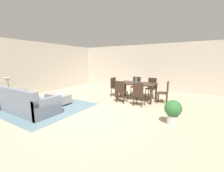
# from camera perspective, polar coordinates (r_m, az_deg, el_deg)

# --- Properties ---
(ground_plane) EXTENTS (10.80, 10.80, 0.00)m
(ground_plane) POSITION_cam_1_polar(r_m,az_deg,el_deg) (4.91, -5.99, -10.64)
(ground_plane) COLOR tan
(wall_back) EXTENTS (9.00, 0.12, 2.70)m
(wall_back) POSITION_cam_1_polar(r_m,az_deg,el_deg) (9.10, 13.23, 7.33)
(wall_back) COLOR #BCB2A0
(wall_back) RESTS_ON ground_plane
(wall_left) EXTENTS (0.12, 11.00, 2.70)m
(wall_left) POSITION_cam_1_polar(r_m,az_deg,el_deg) (8.39, -29.49, 6.12)
(wall_left) COLOR #BCB2A0
(wall_left) RESTS_ON ground_plane
(area_rug) EXTENTS (3.00, 2.80, 0.01)m
(area_rug) POSITION_cam_1_polar(r_m,az_deg,el_deg) (6.03, -24.99, -7.57)
(area_rug) COLOR slate
(area_rug) RESTS_ON ground_plane
(couch) EXTENTS (2.18, 0.95, 0.86)m
(couch) POSITION_cam_1_polar(r_m,az_deg,el_deg) (5.66, -30.61, -6.12)
(couch) COLOR slate
(couch) RESTS_ON ground_plane
(ottoman_table) EXTENTS (1.08, 0.49, 0.39)m
(ottoman_table) POSITION_cam_1_polar(r_m,az_deg,el_deg) (6.28, -20.67, -4.50)
(ottoman_table) COLOR gray
(ottoman_table) RESTS_ON ground_plane
(side_table) EXTENTS (0.40, 0.40, 0.58)m
(side_table) POSITION_cam_1_polar(r_m,az_deg,el_deg) (6.89, -35.69, -2.55)
(side_table) COLOR olive
(side_table) RESTS_ON ground_plane
(table_lamp) EXTENTS (0.26, 0.26, 0.53)m
(table_lamp) POSITION_cam_1_polar(r_m,az_deg,el_deg) (6.81, -36.14, 1.84)
(table_lamp) COLOR brown
(table_lamp) RESTS_ON side_table
(dining_table) EXTENTS (1.64, 0.96, 0.76)m
(dining_table) POSITION_cam_1_polar(r_m,az_deg,el_deg) (6.47, 9.86, 0.44)
(dining_table) COLOR #332319
(dining_table) RESTS_ON ground_plane
(dining_chair_near_left) EXTENTS (0.41, 0.41, 0.92)m
(dining_chair_near_left) POSITION_cam_1_polar(r_m,az_deg,el_deg) (5.92, 3.59, -1.79)
(dining_chair_near_left) COLOR #332319
(dining_chair_near_left) RESTS_ON ground_plane
(dining_chair_near_right) EXTENTS (0.40, 0.40, 0.92)m
(dining_chair_near_right) POSITION_cam_1_polar(r_m,az_deg,el_deg) (5.55, 10.64, -2.74)
(dining_chair_near_right) COLOR #332319
(dining_chair_near_right) RESTS_ON ground_plane
(dining_chair_far_left) EXTENTS (0.41, 0.41, 0.92)m
(dining_chair_far_left) POSITION_cam_1_polar(r_m,az_deg,el_deg) (7.42, 9.54, 0.47)
(dining_chair_far_left) COLOR #332319
(dining_chair_far_left) RESTS_ON ground_plane
(dining_chair_far_right) EXTENTS (0.43, 0.43, 0.92)m
(dining_chair_far_right) POSITION_cam_1_polar(r_m,az_deg,el_deg) (7.11, 15.44, -0.15)
(dining_chair_far_right) COLOR #332319
(dining_chair_far_right) RESTS_ON ground_plane
(dining_chair_head_east) EXTENTS (0.43, 0.43, 0.92)m
(dining_chair_head_east) POSITION_cam_1_polar(r_m,az_deg,el_deg) (6.20, 20.35, -1.85)
(dining_chair_head_east) COLOR #332319
(dining_chair_head_east) RESTS_ON ground_plane
(dining_chair_head_west) EXTENTS (0.43, 0.43, 0.92)m
(dining_chair_head_west) POSITION_cam_1_polar(r_m,az_deg,el_deg) (7.00, 1.10, 0.06)
(dining_chair_head_west) COLOR #332319
(dining_chair_head_west) RESTS_ON ground_plane
(vase_centerpiece) EXTENTS (0.09, 0.09, 0.23)m
(vase_centerpiece) POSITION_cam_1_polar(r_m,az_deg,el_deg) (6.50, 9.54, 2.32)
(vase_centerpiece) COLOR slate
(vase_centerpiece) RESTS_ON dining_table
(book_on_ottoman) EXTENTS (0.29, 0.24, 0.03)m
(book_on_ottoman) POSITION_cam_1_polar(r_m,az_deg,el_deg) (6.21, -20.22, -2.89)
(book_on_ottoman) COLOR silver
(book_on_ottoman) RESTS_ON ottoman_table
(potted_plant) EXTENTS (0.45, 0.45, 0.68)m
(potted_plant) POSITION_cam_1_polar(r_m,az_deg,el_deg) (4.27, 23.09, -8.92)
(potted_plant) COLOR beige
(potted_plant) RESTS_ON ground_plane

